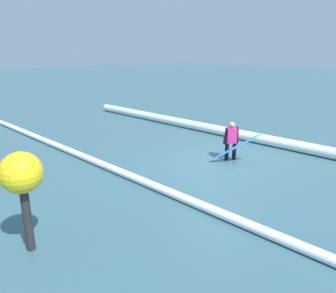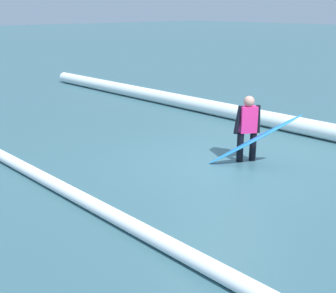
# 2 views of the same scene
# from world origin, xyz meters

# --- Properties ---
(ground_plane) EXTENTS (154.66, 154.66, 0.00)m
(ground_plane) POSITION_xyz_m (0.00, 0.00, 0.00)
(ground_plane) COLOR #365F6A
(surfer) EXTENTS (0.35, 0.54, 1.37)m
(surfer) POSITION_xyz_m (-0.12, -0.52, 0.76)
(surfer) COLOR black
(surfer) RESTS_ON ground_plane
(surfboard) EXTENTS (1.57, 1.27, 1.16)m
(surfboard) POSITION_xyz_m (-0.43, -0.34, 0.56)
(surfboard) COLOR #268CE5
(surfboard) RESTS_ON ground_plane
(wave_crest_foreground) EXTENTS (20.91, 1.19, 0.42)m
(wave_crest_foreground) POSITION_xyz_m (1.03, -3.14, 0.21)
(wave_crest_foreground) COLOR white
(wave_crest_foreground) RESTS_ON ground_plane
(wave_crest_midground) EXTENTS (17.94, 0.93, 0.22)m
(wave_crest_midground) POSITION_xyz_m (2.69, 3.24, 0.11)
(wave_crest_midground) COLOR white
(wave_crest_midground) RESTS_ON ground_plane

